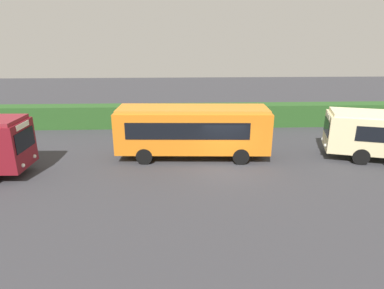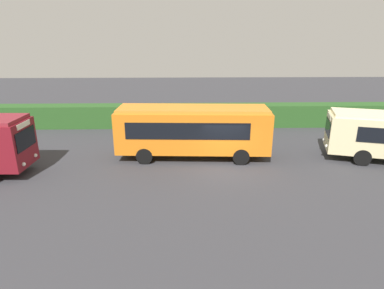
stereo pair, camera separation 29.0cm
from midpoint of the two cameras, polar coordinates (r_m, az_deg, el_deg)
The scene contains 4 objects.
ground_plane at distance 19.30m, azimuth 6.11°, elevation -4.15°, with size 87.60×87.60×0.00m, color #38383D.
bus_orange at distance 20.26m, azimuth 0.60°, elevation 2.71°, with size 9.66×2.97×3.27m.
person_left at distance 22.82m, azimuth 4.69°, elevation 2.12°, with size 0.46×0.37×1.84m.
hedge_row at distance 27.98m, azimuth 3.72°, elevation 5.14°, with size 55.80×1.67×1.87m, color #2A5522.
Camera 2 is at (-2.35, -17.64, 7.43)m, focal length 30.28 mm.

